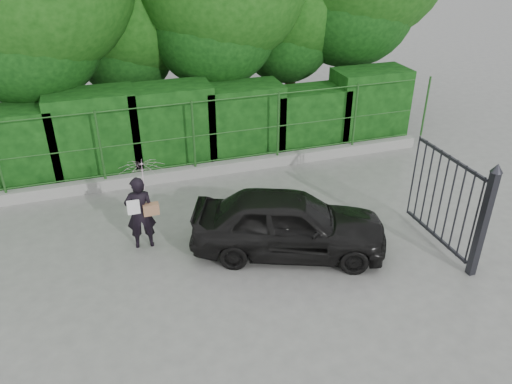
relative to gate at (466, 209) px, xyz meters
name	(u,v)px	position (x,y,z in m)	size (l,w,h in m)	color
ground	(225,283)	(-4.60, 0.72, -1.19)	(80.00, 80.00, 0.00)	gray
kerb	(181,174)	(-4.60, 5.22, -1.04)	(14.00, 0.25, 0.30)	#9E9E99
fence	(187,135)	(-4.38, 5.22, 0.01)	(14.13, 0.06, 1.80)	#22541E
hedge	(173,129)	(-4.58, 6.22, -0.16)	(14.20, 1.20, 2.26)	black
gate	(466,209)	(0.00, 0.00, 0.00)	(0.22, 2.33, 2.36)	#26262C
woman	(143,192)	(-5.80, 2.46, 0.07)	(0.94, 0.96, 1.90)	black
car	(289,223)	(-3.09, 1.34, -0.52)	(1.57, 3.91, 1.33)	black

